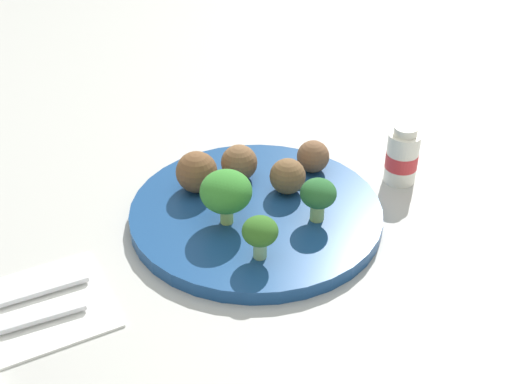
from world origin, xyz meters
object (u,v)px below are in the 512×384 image
at_px(broccoli_floret_mid_right, 318,195).
at_px(meatball_mid_right, 313,157).
at_px(fork, 10,326).
at_px(knife, 3,301).
at_px(broccoli_floret_back_left, 226,192).
at_px(meatball_front_left, 288,176).
at_px(meatball_far_rim, 239,163).
at_px(broccoli_floret_mid_left, 260,233).
at_px(plate, 256,213).
at_px(yogurt_bottle, 402,157).
at_px(meatball_center, 197,172).
at_px(napkin, 16,314).

distance_m(broccoli_floret_mid_right, meatball_mid_right, 0.10).
relative_size(fork, knife, 0.83).
bearing_deg(broccoli_floret_back_left, knife, -2.56).
xyz_separation_m(broccoli_floret_back_left, meatball_front_left, (-0.09, -0.02, -0.02)).
height_order(meatball_far_rim, meatball_mid_right, meatball_far_rim).
bearing_deg(broccoli_floret_mid_left, broccoli_floret_mid_right, -165.52).
bearing_deg(plate, yogurt_bottle, 173.18).
height_order(plate, yogurt_bottle, yogurt_bottle).
bearing_deg(meatball_front_left, broccoli_floret_back_left, 10.02).
bearing_deg(meatball_center, napkin, 19.30).
height_order(broccoli_floret_back_left, broccoli_floret_mid_left, broccoli_floret_back_left).
relative_size(meatball_front_left, yogurt_bottle, 0.56).
height_order(broccoli_floret_mid_right, meatball_mid_right, broccoli_floret_mid_right).
height_order(napkin, fork, fork).
height_order(meatball_center, knife, meatball_center).
xyz_separation_m(plate, meatball_far_rim, (-0.01, -0.06, 0.03)).
xyz_separation_m(broccoli_floret_mid_right, meatball_mid_right, (-0.05, -0.08, -0.01)).
relative_size(meatball_far_rim, meatball_mid_right, 1.10).
xyz_separation_m(broccoli_floret_mid_left, fork, (0.24, -0.04, -0.04)).
relative_size(plate, fork, 2.31).
bearing_deg(broccoli_floret_mid_left, knife, -18.56).
relative_size(broccoli_floret_back_left, fork, 0.51).
height_order(broccoli_floret_mid_right, yogurt_bottle, yogurt_bottle).
bearing_deg(plate, broccoli_floret_back_left, 10.46).
height_order(meatball_mid_right, yogurt_bottle, yogurt_bottle).
distance_m(plate, meatball_front_left, 0.06).
bearing_deg(meatball_front_left, plate, 9.63).
bearing_deg(fork, napkin, -117.22).
height_order(meatball_far_rim, knife, meatball_far_rim).
height_order(broccoli_floret_back_left, meatball_front_left, broccoli_floret_back_left).
relative_size(meatball_center, meatball_mid_right, 1.22).
relative_size(plate, broccoli_floret_mid_left, 6.04).
relative_size(broccoli_floret_mid_right, meatball_mid_right, 1.26).
bearing_deg(broccoli_floret_back_left, yogurt_bottle, 176.25).
relative_size(meatball_far_rim, yogurt_bottle, 0.59).
bearing_deg(plate, meatball_front_left, -170.37).
distance_m(meatball_far_rim, meatball_front_left, 0.06).
height_order(broccoli_floret_mid_right, broccoli_floret_mid_left, broccoli_floret_mid_right).
relative_size(meatball_far_rim, napkin, 0.25).
height_order(meatball_front_left, meatball_center, meatball_center).
bearing_deg(meatball_front_left, fork, 7.14).
bearing_deg(meatball_far_rim, meatball_front_left, 121.65).
bearing_deg(broccoli_floret_mid_right, fork, -3.69).
bearing_deg(meatball_center, plate, 121.08).
distance_m(broccoli_floret_mid_left, yogurt_bottle, 0.24).
distance_m(broccoli_floret_mid_left, napkin, 0.24).
relative_size(broccoli_floret_back_left, broccoli_floret_mid_left, 1.32).
height_order(meatball_mid_right, fork, meatball_mid_right).
bearing_deg(meatball_far_rim, yogurt_bottle, 154.63).
relative_size(broccoli_floret_mid_left, napkin, 0.27).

